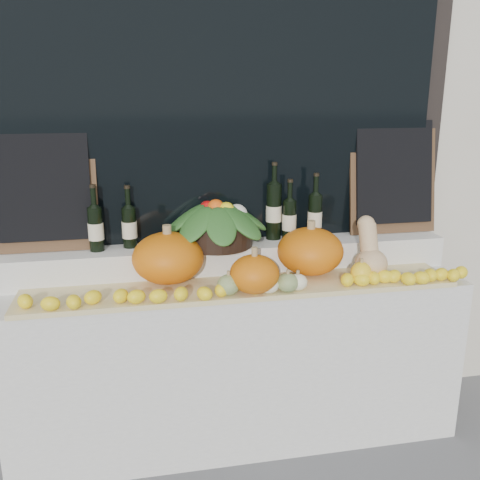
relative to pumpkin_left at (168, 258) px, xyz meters
name	(u,v)px	position (x,y,z in m)	size (l,w,h in m)	color
storefront_facade	(213,10)	(0.34, 0.73, 1.22)	(7.00, 0.94, 4.50)	beige
display_sill	(237,359)	(0.34, 0.01, -0.59)	(2.30, 0.55, 0.88)	silver
rear_tier	(232,257)	(0.34, 0.16, -0.07)	(2.30, 0.25, 0.16)	silver
straw_bedding	(242,288)	(0.34, -0.12, -0.14)	(2.10, 0.32, 0.03)	tan
pumpkin_left	(168,258)	(0.00, 0.00, 0.00)	(0.35, 0.35, 0.25)	orange
pumpkin_right	(310,251)	(0.72, -0.01, 0.00)	(0.34, 0.34, 0.24)	orange
pumpkin_center	(254,274)	(0.38, -0.21, -0.03)	(0.23, 0.23, 0.18)	orange
butternut_squash	(370,253)	(1.00, -0.11, 0.00)	(0.16, 0.22, 0.30)	tan
decorative_gourds	(282,281)	(0.51, -0.23, -0.07)	(0.77, 0.15, 0.14)	#305E1C
lemon_heap	(247,287)	(0.34, -0.23, -0.09)	(2.20, 0.16, 0.06)	yellow
produce_bowl	(216,222)	(0.26, 0.14, 0.13)	(0.57, 0.57, 0.25)	black
wine_bottle_far_left	(96,228)	(-0.34, 0.15, 0.13)	(0.08, 0.08, 0.33)	black
wine_bottle_near_left	(129,227)	(-0.18, 0.19, 0.12)	(0.08, 0.08, 0.32)	black
wine_bottle_tall	(274,211)	(0.58, 0.20, 0.16)	(0.08, 0.08, 0.41)	black
wine_bottle_near_right	(289,219)	(0.66, 0.16, 0.12)	(0.08, 0.08, 0.33)	black
wine_bottle_far_right	(315,216)	(0.79, 0.13, 0.14)	(0.08, 0.08, 0.36)	black
chalkboard_left	(44,187)	(-0.58, 0.22, 0.33)	(0.50, 0.13, 0.61)	#4C331E
chalkboard_right	(393,175)	(1.26, 0.22, 0.33)	(0.50, 0.13, 0.61)	#4C331E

